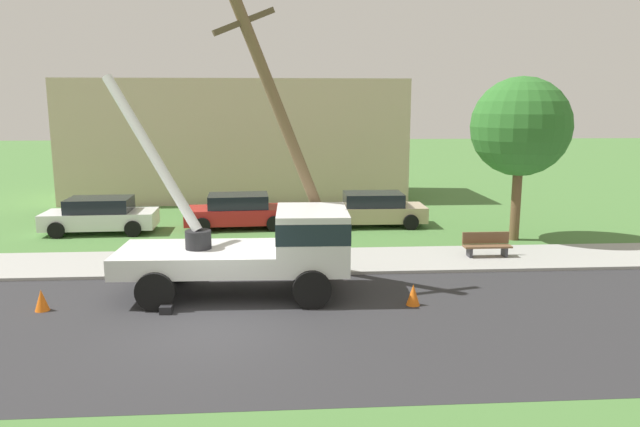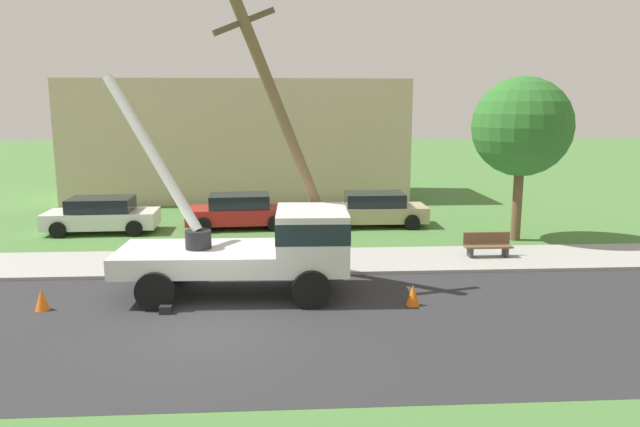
{
  "view_description": "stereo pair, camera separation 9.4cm",
  "coord_description": "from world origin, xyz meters",
  "views": [
    {
      "loc": [
        1.6,
        -13.29,
        5.19
      ],
      "look_at": [
        2.67,
        2.88,
        2.14
      ],
      "focal_mm": 33.05,
      "sensor_mm": 36.0,
      "label": 1
    },
    {
      "loc": [
        1.69,
        -13.29,
        5.19
      ],
      "look_at": [
        2.67,
        2.88,
        2.14
      ],
      "focal_mm": 33.05,
      "sensor_mm": 36.0,
      "label": 2
    }
  ],
  "objects": [
    {
      "name": "roadside_tree_near",
      "position": [
        10.52,
        8.28,
        4.3
      ],
      "size": [
        3.69,
        3.69,
        6.17
      ],
      "color": "brown",
      "rests_on": "ground"
    },
    {
      "name": "lowrise_building_backdrop",
      "position": [
        -0.76,
        19.77,
        3.2
      ],
      "size": [
        18.0,
        6.0,
        6.4
      ],
      "primitive_type": "cube",
      "color": "#C6B293",
      "rests_on": "ground"
    },
    {
      "name": "traffic_cone_curbside",
      "position": [
        2.75,
        3.74,
        0.28
      ],
      "size": [
        0.36,
        0.36,
        0.56
      ],
      "primitive_type": "cone",
      "color": "orange",
      "rests_on": "ground"
    },
    {
      "name": "ground_plane",
      "position": [
        0.0,
        12.0,
        0.0
      ],
      "size": [
        120.0,
        120.0,
        0.0
      ],
      "primitive_type": "plane",
      "color": "#477538"
    },
    {
      "name": "road_asphalt",
      "position": [
        0.0,
        0.0,
        0.0
      ],
      "size": [
        80.0,
        7.96,
        0.01
      ],
      "primitive_type": "cube",
      "color": "#2B2B2D",
      "rests_on": "ground"
    },
    {
      "name": "traffic_cone_behind",
      "position": [
        -4.49,
        1.36,
        0.28
      ],
      "size": [
        0.36,
        0.36,
        0.56
      ],
      "primitive_type": "cone",
      "color": "orange",
      "rests_on": "ground"
    },
    {
      "name": "traffic_cone_ahead",
      "position": [
        4.99,
        1.15,
        0.28
      ],
      "size": [
        0.36,
        0.36,
        0.56
      ],
      "primitive_type": "cone",
      "color": "orange",
      "rests_on": "ground"
    },
    {
      "name": "leaning_utility_pole",
      "position": [
        1.83,
        3.53,
        4.3
      ],
      "size": [
        3.86,
        1.7,
        8.43
      ],
      "color": "brown",
      "rests_on": "ground"
    },
    {
      "name": "parked_sedan_red",
      "position": [
        -0.21,
        11.21,
        0.71
      ],
      "size": [
        4.5,
        2.19,
        1.42
      ],
      "color": "#B21E1E",
      "rests_on": "ground"
    },
    {
      "name": "utility_truck",
      "position": [
        1.12,
        2.37,
        1.41
      ],
      "size": [
        6.76,
        3.21,
        5.98
      ],
      "color": "silver",
      "rests_on": "ground"
    },
    {
      "name": "park_bench",
      "position": [
        8.48,
        5.57,
        0.46
      ],
      "size": [
        1.6,
        0.45,
        0.9
      ],
      "color": "brown",
      "rests_on": "ground"
    },
    {
      "name": "parked_sedan_white",
      "position": [
        -5.73,
        10.64,
        0.71
      ],
      "size": [
        4.46,
        2.11,
        1.42
      ],
      "color": "silver",
      "rests_on": "ground"
    },
    {
      "name": "sidewalk_strip",
      "position": [
        0.0,
        5.5,
        0.05
      ],
      "size": [
        80.0,
        3.05,
        0.1
      ],
      "primitive_type": "cube",
      "color": "#9E9E99",
      "rests_on": "ground"
    },
    {
      "name": "parked_sedan_tan",
      "position": [
        5.51,
        11.25,
        0.71
      ],
      "size": [
        4.41,
        2.04,
        1.42
      ],
      "color": "tan",
      "rests_on": "ground"
    }
  ]
}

